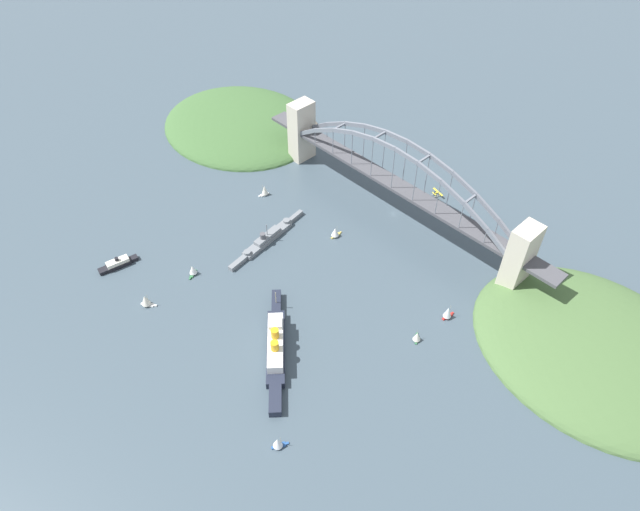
{
  "coord_description": "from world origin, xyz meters",
  "views": [
    {
      "loc": [
        -205.61,
        277.01,
        291.3
      ],
      "look_at": [
        0.0,
        80.48,
        8.0
      ],
      "focal_mm": 31.61,
      "sensor_mm": 36.0,
      "label": 1
    }
  ],
  "objects_px": {
    "ocean_liner": "(276,346)",
    "naval_cruiser": "(267,239)",
    "harbor_arch_bridge": "(397,185)",
    "small_boat_6": "(193,270)",
    "seaplane_taxiing_near_bridge": "(437,193)",
    "small_boat_3": "(278,443)",
    "harbor_ferry_steamer": "(118,264)",
    "small_boat_1": "(417,336)",
    "small_boat_0": "(265,190)",
    "small_boat_5": "(448,312)",
    "small_boat_4": "(335,232)",
    "small_boat_2": "(146,300)"
  },
  "relations": [
    {
      "from": "small_boat_3",
      "to": "small_boat_4",
      "type": "xyz_separation_m",
      "value": [
        98.29,
        -141.58,
        0.14
      ]
    },
    {
      "from": "naval_cruiser",
      "to": "small_boat_2",
      "type": "relative_size",
      "value": 7.47
    },
    {
      "from": "seaplane_taxiing_near_bridge",
      "to": "small_boat_2",
      "type": "height_order",
      "value": "small_boat_2"
    },
    {
      "from": "naval_cruiser",
      "to": "small_boat_6",
      "type": "relative_size",
      "value": 8.53
    },
    {
      "from": "ocean_liner",
      "to": "small_boat_0",
      "type": "height_order",
      "value": "ocean_liner"
    },
    {
      "from": "harbor_arch_bridge",
      "to": "small_boat_6",
      "type": "height_order",
      "value": "harbor_arch_bridge"
    },
    {
      "from": "small_boat_2",
      "to": "small_boat_4",
      "type": "relative_size",
      "value": 1.02
    },
    {
      "from": "ocean_liner",
      "to": "seaplane_taxiing_near_bridge",
      "type": "bearing_deg",
      "value": -82.24
    },
    {
      "from": "harbor_ferry_steamer",
      "to": "small_boat_2",
      "type": "bearing_deg",
      "value": 174.25
    },
    {
      "from": "harbor_arch_bridge",
      "to": "small_boat_6",
      "type": "relative_size",
      "value": 29.45
    },
    {
      "from": "small_boat_0",
      "to": "small_boat_5",
      "type": "bearing_deg",
      "value": -178.64
    },
    {
      "from": "seaplane_taxiing_near_bridge",
      "to": "small_boat_3",
      "type": "xyz_separation_m",
      "value": [
        -75.82,
        237.13,
        2.5
      ]
    },
    {
      "from": "small_boat_5",
      "to": "ocean_liner",
      "type": "bearing_deg",
      "value": 59.84
    },
    {
      "from": "small_boat_4",
      "to": "small_boat_0",
      "type": "bearing_deg",
      "value": 4.89
    },
    {
      "from": "small_boat_4",
      "to": "small_boat_5",
      "type": "relative_size",
      "value": 0.94
    },
    {
      "from": "harbor_ferry_steamer",
      "to": "naval_cruiser",
      "type": "bearing_deg",
      "value": -119.85
    },
    {
      "from": "harbor_arch_bridge",
      "to": "small_boat_6",
      "type": "bearing_deg",
      "value": 70.42
    },
    {
      "from": "ocean_liner",
      "to": "small_boat_4",
      "type": "relative_size",
      "value": 7.1
    },
    {
      "from": "small_boat_4",
      "to": "small_boat_5",
      "type": "xyz_separation_m",
      "value": [
        -106.78,
        2.12,
        0.7
      ]
    },
    {
      "from": "harbor_arch_bridge",
      "to": "small_boat_2",
      "type": "relative_size",
      "value": 25.78
    },
    {
      "from": "harbor_arch_bridge",
      "to": "harbor_ferry_steamer",
      "type": "xyz_separation_m",
      "value": [
        98.35,
        187.29,
        -26.13
      ]
    },
    {
      "from": "small_boat_2",
      "to": "small_boat_6",
      "type": "distance_m",
      "value": 39.23
    },
    {
      "from": "small_boat_2",
      "to": "small_boat_6",
      "type": "xyz_separation_m",
      "value": [
        2.25,
        -39.16,
        -0.57
      ]
    },
    {
      "from": "harbor_ferry_steamer",
      "to": "small_boat_5",
      "type": "distance_m",
      "value": 233.78
    },
    {
      "from": "ocean_liner",
      "to": "naval_cruiser",
      "type": "relative_size",
      "value": 0.93
    },
    {
      "from": "ocean_liner",
      "to": "small_boat_1",
      "type": "xyz_separation_m",
      "value": [
        -55.49,
        -70.0,
        -1.53
      ]
    },
    {
      "from": "seaplane_taxiing_near_bridge",
      "to": "small_boat_3",
      "type": "relative_size",
      "value": 1.26
    },
    {
      "from": "harbor_arch_bridge",
      "to": "seaplane_taxiing_near_bridge",
      "type": "distance_m",
      "value": 51.79
    },
    {
      "from": "harbor_arch_bridge",
      "to": "small_boat_6",
      "type": "xyz_separation_m",
      "value": [
        54.35,
        152.78,
        -24.23
      ]
    },
    {
      "from": "harbor_arch_bridge",
      "to": "small_boat_4",
      "type": "height_order",
      "value": "harbor_arch_bridge"
    },
    {
      "from": "ocean_liner",
      "to": "small_boat_2",
      "type": "bearing_deg",
      "value": 23.51
    },
    {
      "from": "naval_cruiser",
      "to": "small_boat_3",
      "type": "bearing_deg",
      "value": 142.19
    },
    {
      "from": "ocean_liner",
      "to": "naval_cruiser",
      "type": "height_order",
      "value": "ocean_liner"
    },
    {
      "from": "small_boat_5",
      "to": "naval_cruiser",
      "type": "bearing_deg",
      "value": 15.65
    },
    {
      "from": "small_boat_0",
      "to": "small_boat_5",
      "type": "distance_m",
      "value": 182.39
    },
    {
      "from": "small_boat_4",
      "to": "ocean_liner",
      "type": "bearing_deg",
      "value": 115.98
    },
    {
      "from": "harbor_arch_bridge",
      "to": "seaplane_taxiing_near_bridge",
      "type": "xyz_separation_m",
      "value": [
        -9.68,
        -43.25,
        -26.8
      ]
    },
    {
      "from": "harbor_ferry_steamer",
      "to": "small_boat_0",
      "type": "bearing_deg",
      "value": -94.45
    },
    {
      "from": "small_boat_6",
      "to": "small_boat_5",
      "type": "bearing_deg",
      "value": -146.45
    },
    {
      "from": "harbor_ferry_steamer",
      "to": "seaplane_taxiing_near_bridge",
      "type": "distance_m",
      "value": 254.59
    },
    {
      "from": "ocean_liner",
      "to": "seaplane_taxiing_near_bridge",
      "type": "height_order",
      "value": "ocean_liner"
    },
    {
      "from": "naval_cruiser",
      "to": "small_boat_3",
      "type": "distance_m",
      "value": 164.33
    },
    {
      "from": "naval_cruiser",
      "to": "harbor_ferry_steamer",
      "type": "height_order",
      "value": "naval_cruiser"
    },
    {
      "from": "naval_cruiser",
      "to": "small_boat_5",
      "type": "bearing_deg",
      "value": -164.35
    },
    {
      "from": "harbor_arch_bridge",
      "to": "small_boat_0",
      "type": "xyz_separation_m",
      "value": [
        88.35,
        58.76,
        -23.72
      ]
    },
    {
      "from": "small_boat_6",
      "to": "small_boat_4",
      "type": "bearing_deg",
      "value": -112.47
    },
    {
      "from": "harbor_arch_bridge",
      "to": "small_boat_0",
      "type": "relative_size",
      "value": 25.84
    },
    {
      "from": "small_boat_3",
      "to": "small_boat_6",
      "type": "relative_size",
      "value": 1.01
    },
    {
      "from": "small_boat_1",
      "to": "small_boat_3",
      "type": "xyz_separation_m",
      "value": [
        6.46,
        110.47,
        0.42
      ]
    },
    {
      "from": "harbor_ferry_steamer",
      "to": "small_boat_2",
      "type": "relative_size",
      "value": 2.71
    }
  ]
}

